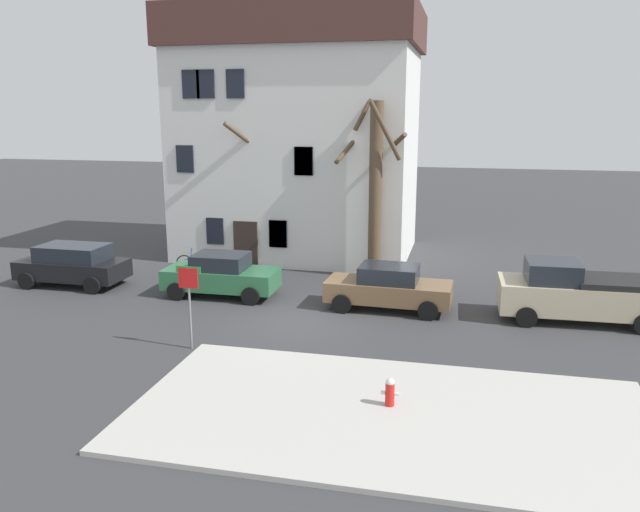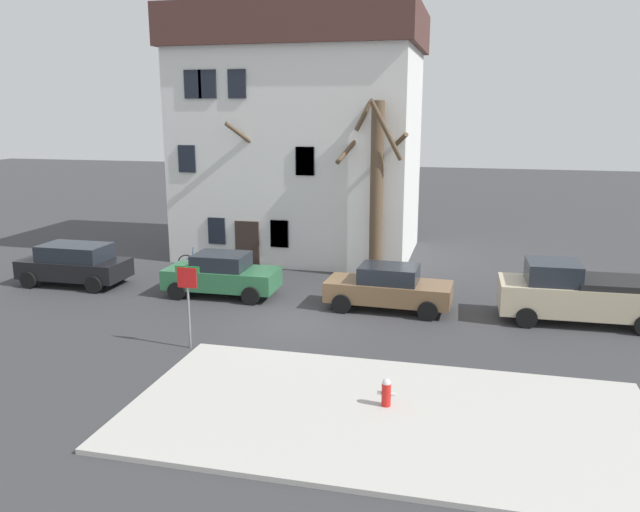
{
  "view_description": "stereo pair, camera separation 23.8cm",
  "coord_description": "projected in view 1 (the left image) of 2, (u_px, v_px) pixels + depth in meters",
  "views": [
    {
      "loc": [
        5.27,
        -19.53,
        6.94
      ],
      "look_at": [
        0.33,
        1.72,
        1.89
      ],
      "focal_mm": 35.63,
      "sensor_mm": 36.0,
      "label": 1
    },
    {
      "loc": [
        5.5,
        -19.48,
        6.94
      ],
      "look_at": [
        0.33,
        1.72,
        1.89
      ],
      "focal_mm": 35.63,
      "sensor_mm": 36.0,
      "label": 2
    }
  ],
  "objects": [
    {
      "name": "bicycle_leaning",
      "position": [
        196.0,
        262.0,
        27.94
      ],
      "size": [
        1.69,
        0.55,
        1.03
      ],
      "color": "black",
      "rests_on": "ground_plane"
    },
    {
      "name": "car_green_sedan",
      "position": [
        221.0,
        275.0,
        24.04
      ],
      "size": [
        4.29,
        2.06,
        1.64
      ],
      "color": "#2D6B42",
      "rests_on": "ground_plane"
    },
    {
      "name": "building_main",
      "position": [
        299.0,
        134.0,
        30.42
      ],
      "size": [
        11.28,
        7.76,
        11.41
      ],
      "color": "white",
      "rests_on": "ground_plane"
    },
    {
      "name": "sidewalk_slab",
      "position": [
        389.0,
        415.0,
        14.65
      ],
      "size": [
        11.99,
        6.24,
        0.12
      ],
      "primitive_type": "cube",
      "color": "#B7B5AD",
      "rests_on": "ground_plane"
    },
    {
      "name": "tree_bare_near",
      "position": [
        236.0,
        180.0,
        28.37
      ],
      "size": [
        2.65,
        2.61,
        7.48
      ],
      "color": "brown",
      "rests_on": "ground_plane"
    },
    {
      "name": "tree_bare_mid",
      "position": [
        375.0,
        182.0,
        26.03
      ],
      "size": [
        2.96,
        2.76,
        8.52
      ],
      "color": "brown",
      "rests_on": "ground_plane"
    },
    {
      "name": "fire_hydrant",
      "position": [
        390.0,
        391.0,
        14.92
      ],
      "size": [
        0.42,
        0.22,
        0.68
      ],
      "color": "red",
      "rests_on": "sidewalk_slab"
    },
    {
      "name": "pickup_truck_beige",
      "position": [
        579.0,
        293.0,
        21.14
      ],
      "size": [
        5.31,
        2.33,
        2.03
      ],
      "color": "#C6B793",
      "rests_on": "ground_plane"
    },
    {
      "name": "car_black_wagon",
      "position": [
        73.0,
        264.0,
        25.47
      ],
      "size": [
        4.28,
        2.09,
        1.67
      ],
      "color": "black",
      "rests_on": "ground_plane"
    },
    {
      "name": "car_brown_sedan",
      "position": [
        389.0,
        287.0,
        22.41
      ],
      "size": [
        4.45,
        2.06,
        1.6
      ],
      "color": "brown",
      "rests_on": "ground_plane"
    },
    {
      "name": "street_sign_pole",
      "position": [
        189.0,
        291.0,
        18.49
      ],
      "size": [
        0.76,
        0.07,
        2.51
      ],
      "color": "slate",
      "rests_on": "ground_plane"
    },
    {
      "name": "ground_plane",
      "position": [
        299.0,
        322.0,
        21.26
      ],
      "size": [
        120.0,
        120.0,
        0.0
      ],
      "primitive_type": "plane",
      "color": "#38383A"
    }
  ]
}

